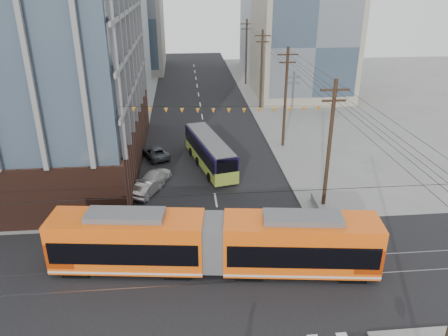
# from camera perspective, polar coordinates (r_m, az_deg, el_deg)

# --- Properties ---
(ground) EXTENTS (160.00, 160.00, 0.00)m
(ground) POSITION_cam_1_polar(r_m,az_deg,el_deg) (26.30, 1.40, -18.77)
(ground) COLOR slate
(bg_bldg_nw_near) EXTENTS (18.00, 16.00, 18.00)m
(bg_bldg_nw_near) POSITION_cam_1_polar(r_m,az_deg,el_deg) (73.15, -17.57, 16.06)
(bg_bldg_nw_near) COLOR #8C99A5
(bg_bldg_nw_near) RESTS_ON ground
(bg_bldg_ne_near) EXTENTS (14.00, 14.00, 16.00)m
(bg_bldg_ne_near) POSITION_cam_1_polar(r_m,az_deg,el_deg) (70.31, 10.22, 15.65)
(bg_bldg_ne_near) COLOR gray
(bg_bldg_ne_near) RESTS_ON ground
(bg_bldg_nw_far) EXTENTS (16.00, 18.00, 20.00)m
(bg_bldg_nw_far) POSITION_cam_1_polar(r_m,az_deg,el_deg) (92.20, -13.31, 18.59)
(bg_bldg_nw_far) COLOR gray
(bg_bldg_nw_far) RESTS_ON ground
(bg_bldg_ne_far) EXTENTS (16.00, 16.00, 14.00)m
(bg_bldg_ne_far) POSITION_cam_1_polar(r_m,az_deg,el_deg) (90.15, 8.07, 16.94)
(bg_bldg_ne_far) COLOR #8C99A5
(bg_bldg_ne_far) RESTS_ON ground
(utility_pole_far) EXTENTS (0.30, 0.30, 11.00)m
(utility_pole_far) POSITION_cam_1_polar(r_m,az_deg,el_deg) (76.92, 2.92, 14.80)
(utility_pole_far) COLOR black
(utility_pole_far) RESTS_ON ground
(streetcar) EXTENTS (21.16, 5.52, 4.04)m
(streetcar) POSITION_cam_1_polar(r_m,az_deg,el_deg) (28.47, -1.35, -9.80)
(streetcar) COLOR #FF5E10
(streetcar) RESTS_ON ground
(city_bus) EXTENTS (4.74, 10.99, 3.04)m
(city_bus) POSITION_cam_1_polar(r_m,az_deg,el_deg) (43.81, -1.89, 2.15)
(city_bus) COLOR black
(city_bus) RESTS_ON ground
(parked_car_silver) EXTENTS (2.95, 4.28, 1.34)m
(parked_car_silver) POSITION_cam_1_polar(r_m,az_deg,el_deg) (39.02, -9.95, -2.49)
(parked_car_silver) COLOR #B2B2B2
(parked_car_silver) RESTS_ON ground
(parked_car_white) EXTENTS (3.39, 4.87, 1.31)m
(parked_car_white) POSITION_cam_1_polar(r_m,az_deg,el_deg) (40.82, -8.99, -1.20)
(parked_car_white) COLOR #BDBDBD
(parked_car_white) RESTS_ON ground
(parked_car_grey) EXTENTS (3.70, 4.87, 1.23)m
(parked_car_grey) POSITION_cam_1_polar(r_m,az_deg,el_deg) (46.70, -9.06, 2.07)
(parked_car_grey) COLOR #444B52
(parked_car_grey) RESTS_ON ground
(jersey_barrier) EXTENTS (1.13, 4.34, 0.86)m
(jersey_barrier) POSITION_cam_1_polar(r_m,az_deg,el_deg) (36.31, 12.53, -5.28)
(jersey_barrier) COLOR slate
(jersey_barrier) RESTS_ON ground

